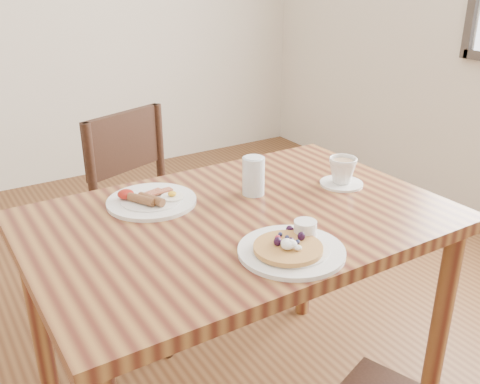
{
  "coord_description": "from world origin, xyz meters",
  "views": [
    {
      "loc": [
        -0.74,
        -1.18,
        1.42
      ],
      "look_at": [
        0.0,
        0.0,
        0.82
      ],
      "focal_mm": 40.0,
      "sensor_mm": 36.0,
      "label": 1
    }
  ],
  "objects": [
    {
      "name": "breakfast_plate",
      "position": [
        -0.19,
        0.21,
        0.76
      ],
      "size": [
        0.27,
        0.27,
        0.04
      ],
      "color": "white",
      "rests_on": "dining_table"
    },
    {
      "name": "chair_far",
      "position": [
        0.0,
        0.67,
        0.49
      ],
      "size": [
        0.54,
        0.54,
        0.88
      ],
      "rotation": [
        0.0,
        0.0,
        3.49
      ],
      "color": "#341D13",
      "rests_on": "ground"
    },
    {
      "name": "dining_table",
      "position": [
        0.0,
        0.0,
        0.65
      ],
      "size": [
        1.2,
        0.8,
        0.75
      ],
      "color": "brown",
      "rests_on": "ground"
    },
    {
      "name": "water_glass",
      "position": [
        0.12,
        0.1,
        0.81
      ],
      "size": [
        0.07,
        0.07,
        0.12
      ],
      "primitive_type": "cylinder",
      "color": "silver",
      "rests_on": "dining_table"
    },
    {
      "name": "pancake_plate",
      "position": [
        -0.01,
        -0.26,
        0.76
      ],
      "size": [
        0.27,
        0.27,
        0.06
      ],
      "color": "white",
      "rests_on": "dining_table"
    },
    {
      "name": "teacup_saucer",
      "position": [
        0.4,
        0.01,
        0.79
      ],
      "size": [
        0.14,
        0.14,
        0.09
      ],
      "color": "white",
      "rests_on": "dining_table"
    }
  ]
}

